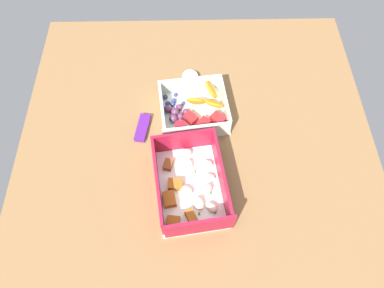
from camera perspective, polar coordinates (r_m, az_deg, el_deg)
The scene contains 5 objects.
table_surface at distance 80.17cm, azimuth 0.78°, elevation -0.20°, with size 80.00×80.00×2.00cm, color brown.
pasta_container at distance 72.43cm, azimuth -0.40°, elevation -6.53°, with size 21.21×16.07×6.76cm.
fruit_bowl at distance 82.12cm, azimuth 0.53°, elevation 5.68°, with size 15.67×16.63×5.46cm.
candy_bar at distance 81.49cm, azimuth -7.97°, elevation 2.62°, with size 7.00×2.40×1.20cm, color #51197A.
paper_cup_liner at distance 89.25cm, azimuth -0.33°, elevation 10.67°, with size 3.82×3.82×1.63cm, color white.
Camera 1 is at (-39.61, 1.86, 70.68)cm, focal length 33.01 mm.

